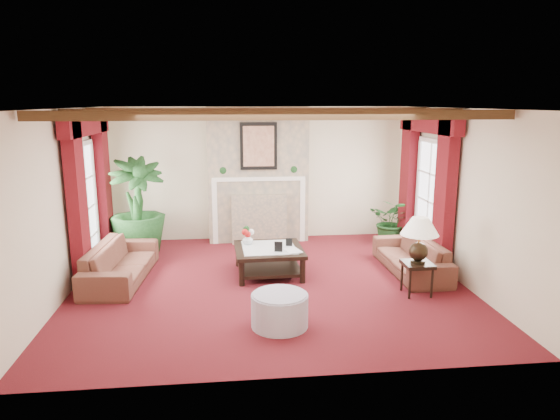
{
  "coord_description": "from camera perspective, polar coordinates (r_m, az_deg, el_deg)",
  "views": [
    {
      "loc": [
        -0.64,
        -7.39,
        2.8
      ],
      "look_at": [
        0.21,
        0.4,
        1.09
      ],
      "focal_mm": 32.0,
      "sensor_mm": 36.0,
      "label": 1
    }
  ],
  "objects": [
    {
      "name": "ottoman",
      "position": [
        6.44,
        -0.04,
        -11.41
      ],
      "size": [
        0.72,
        0.72,
        0.42
      ],
      "primitive_type": "cylinder",
      "color": "#A7A4BA",
      "rests_on": "ground"
    },
    {
      "name": "sofa_right",
      "position": [
        8.62,
        14.78,
        -4.5
      ],
      "size": [
        1.9,
        0.61,
        0.74
      ],
      "primitive_type": "imported",
      "rotation": [
        0.0,
        0.0,
        -1.56
      ],
      "color": "#3E1117",
      "rests_on": "ground"
    },
    {
      "name": "table_lamp",
      "position": [
        7.52,
        15.61,
        -3.27
      ],
      "size": [
        0.55,
        0.55,
        0.7
      ],
      "primitive_type": null,
      "color": "black",
      "rests_on": "side_table"
    },
    {
      "name": "fireplace",
      "position": [
        9.96,
        -2.59,
        11.71
      ],
      "size": [
        2.0,
        0.52,
        2.7
      ],
      "primitive_type": null,
      "color": "tan",
      "rests_on": "ground"
    },
    {
      "name": "floor",
      "position": [
        7.93,
        -1.21,
        -8.38
      ],
      "size": [
        6.0,
        6.0,
        0.0
      ],
      "primitive_type": "plane",
      "color": "#430B13",
      "rests_on": "ground"
    },
    {
      "name": "curtains_left",
      "position": [
        8.68,
        -21.37,
        9.83
      ],
      "size": [
        0.2,
        2.4,
        2.55
      ],
      "primitive_type": null,
      "color": "#4D0A0E",
      "rests_on": "ground"
    },
    {
      "name": "left_wall",
      "position": [
        7.89,
        -23.51,
        0.69
      ],
      "size": [
        0.02,
        5.5,
        2.7
      ],
      "primitive_type": "cube",
      "color": "beige",
      "rests_on": "ground"
    },
    {
      "name": "french_door_right",
      "position": [
        9.16,
        17.17,
        7.57
      ],
      "size": [
        0.1,
        1.1,
        2.16
      ],
      "primitive_type": null,
      "color": "white",
      "rests_on": "ground"
    },
    {
      "name": "small_plant",
      "position": [
        10.21,
        12.68,
        -1.84
      ],
      "size": [
        1.74,
        1.74,
        0.72
      ],
      "primitive_type": "imported",
      "rotation": [
        0.0,
        0.0,
        -0.71
      ],
      "color": "black",
      "rests_on": "ground"
    },
    {
      "name": "sofa_left",
      "position": [
        8.35,
        -17.81,
        -5.07
      ],
      "size": [
        2.1,
        0.9,
        0.78
      ],
      "primitive_type": "imported",
      "rotation": [
        0.0,
        0.0,
        1.49
      ],
      "color": "#3E1117",
      "rests_on": "ground"
    },
    {
      "name": "back_wall",
      "position": [
        10.26,
        -2.59,
        4.17
      ],
      "size": [
        6.0,
        0.02,
        2.7
      ],
      "primitive_type": "cube",
      "color": "beige",
      "rests_on": "ground"
    },
    {
      "name": "photo_frame_a",
      "position": [
        7.95,
        -0.18,
        -4.25
      ],
      "size": [
        0.13,
        0.05,
        0.17
      ],
      "primitive_type": null,
      "rotation": [
        0.0,
        0.0,
        -0.25
      ],
      "color": "black",
      "rests_on": "coffee_table"
    },
    {
      "name": "potted_palm",
      "position": [
        9.66,
        -15.88,
        -1.93
      ],
      "size": [
        2.19,
        2.47,
        1.01
      ],
      "primitive_type": "imported",
      "rotation": [
        0.0,
        0.0,
        0.36
      ],
      "color": "black",
      "rests_on": "ground"
    },
    {
      "name": "book",
      "position": [
        7.91,
        0.72,
        -3.81
      ],
      "size": [
        0.24,
        0.14,
        0.31
      ],
      "primitive_type": "imported",
      "rotation": [
        0.0,
        0.0,
        0.28
      ],
      "color": "black",
      "rests_on": "coffee_table"
    },
    {
      "name": "curtains_right",
      "position": [
        9.09,
        16.69,
        10.22
      ],
      "size": [
        0.2,
        2.4,
        2.55
      ],
      "primitive_type": null,
      "color": "#4D0A0E",
      "rests_on": "ground"
    },
    {
      "name": "ceiling",
      "position": [
        7.42,
        -1.31,
        11.53
      ],
      "size": [
        6.0,
        6.0,
        0.0
      ],
      "primitive_type": "plane",
      "rotation": [
        3.14,
        0.0,
        0.0
      ],
      "color": "white",
      "rests_on": "floor"
    },
    {
      "name": "french_door_left",
      "position": [
        8.73,
        -21.85,
        7.03
      ],
      "size": [
        0.1,
        1.1,
        2.16
      ],
      "primitive_type": null,
      "color": "white",
      "rests_on": "ground"
    },
    {
      "name": "photo_frame_b",
      "position": [
        8.26,
        1.04,
        -3.72
      ],
      "size": [
        0.11,
        0.05,
        0.14
      ],
      "primitive_type": null,
      "rotation": [
        0.0,
        0.0,
        -0.25
      ],
      "color": "black",
      "rests_on": "coffee_table"
    },
    {
      "name": "side_table",
      "position": [
        7.7,
        15.36,
        -7.54
      ],
      "size": [
        0.49,
        0.49,
        0.49
      ],
      "primitive_type": null,
      "rotation": [
        0.0,
        0.0,
        -0.2
      ],
      "color": "black",
      "rests_on": "ground"
    },
    {
      "name": "ceiling_beams",
      "position": [
        7.42,
        -1.3,
        11.07
      ],
      "size": [
        6.0,
        3.0,
        0.12
      ],
      "primitive_type": null,
      "color": "#382311",
      "rests_on": "ceiling"
    },
    {
      "name": "right_wall",
      "position": [
        8.36,
        19.69,
        1.59
      ],
      "size": [
        0.02,
        5.5,
        2.7
      ],
      "primitive_type": "cube",
      "color": "beige",
      "rests_on": "ground"
    },
    {
      "name": "flower_vase",
      "position": [
        8.38,
        -3.71,
        -3.38
      ],
      "size": [
        0.28,
        0.28,
        0.18
      ],
      "primitive_type": "imported",
      "rotation": [
        0.0,
        0.0,
        -0.29
      ],
      "color": "silver",
      "rests_on": "coffee_table"
    },
    {
      "name": "coffee_table",
      "position": [
        8.27,
        -1.28,
        -5.84
      ],
      "size": [
        1.13,
        1.13,
        0.45
      ],
      "primitive_type": null,
      "rotation": [
        0.0,
        0.0,
        0.03
      ],
      "color": "black",
      "rests_on": "ground"
    }
  ]
}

